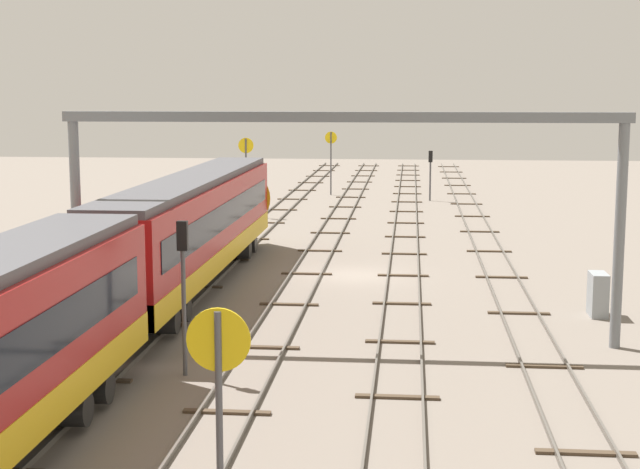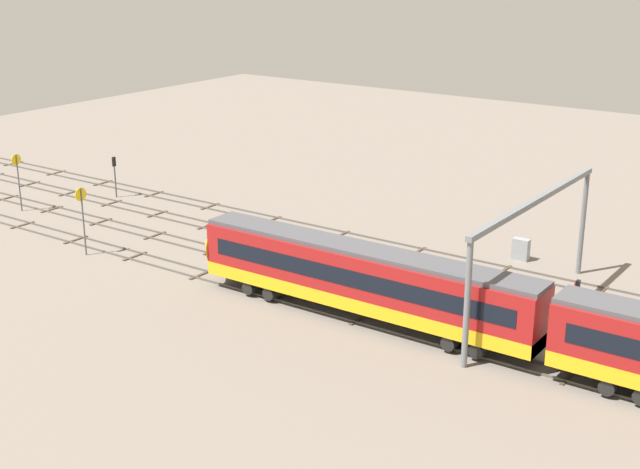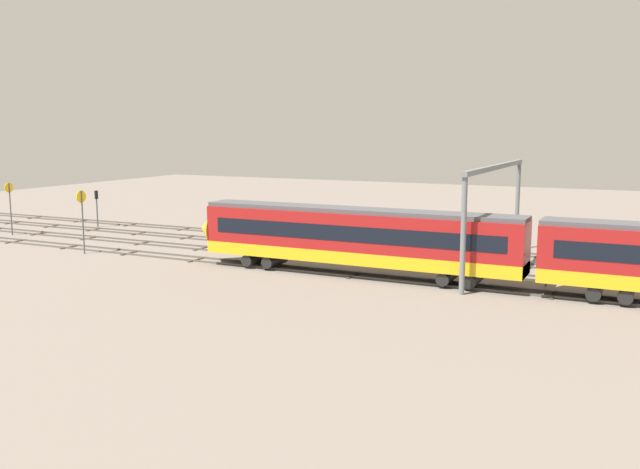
% 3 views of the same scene
% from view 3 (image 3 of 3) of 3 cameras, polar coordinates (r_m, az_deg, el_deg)
% --- Properties ---
extents(ground_plane, '(155.29, 155.29, 0.00)m').
position_cam_3_polar(ground_plane, '(58.21, 2.33, -1.81)').
color(ground_plane, slate).
extents(track_near_foreground, '(139.29, 2.40, 0.16)m').
position_cam_3_polar(track_near_foreground, '(64.44, 4.79, -0.74)').
color(track_near_foreground, '#59544C').
rests_on(track_near_foreground, ground).
extents(track_second_near, '(139.29, 2.40, 0.16)m').
position_cam_3_polar(track_second_near, '(60.26, 3.21, -1.38)').
color(track_second_near, '#59544C').
rests_on(track_second_near, ground).
extents(track_middle, '(139.29, 2.40, 0.16)m').
position_cam_3_polar(track_middle, '(56.14, 1.40, -2.12)').
color(track_middle, '#59544C').
rests_on(track_middle, ground).
extents(track_with_train, '(139.29, 2.40, 0.16)m').
position_cam_3_polar(track_with_train, '(52.10, -0.70, -2.97)').
color(track_with_train, '#59544C').
rests_on(track_with_train, ground).
extents(overhead_gantry, '(0.40, 19.29, 7.95)m').
position_cam_3_polar(overhead_gantry, '(53.96, 14.24, 3.63)').
color(overhead_gantry, slate).
rests_on(overhead_gantry, ground).
extents(speed_sign_mid_trackside, '(0.14, 1.00, 5.29)m').
position_cam_3_polar(speed_sign_mid_trackside, '(75.90, -24.14, 2.57)').
color(speed_sign_mid_trackside, '#4C4C51').
rests_on(speed_sign_mid_trackside, ground).
extents(speed_sign_far_trackside, '(0.14, 1.06, 5.44)m').
position_cam_3_polar(speed_sign_far_trackside, '(62.22, -18.96, 1.79)').
color(speed_sign_far_trackside, '#4C4C51').
rests_on(speed_sign_far_trackside, ground).
extents(signal_light_trackside_approach, '(0.31, 0.32, 4.79)m').
position_cam_3_polar(signal_light_trackside_approach, '(49.20, 18.21, -0.50)').
color(signal_light_trackside_approach, '#4C4C51').
rests_on(signal_light_trackside_approach, ground).
extents(signal_light_trackside_departure, '(0.31, 0.32, 3.96)m').
position_cam_3_polar(signal_light_trackside_departure, '(78.96, -17.89, 2.48)').
color(signal_light_trackside_departure, '#4C4C51').
rests_on(signal_light_trackside_departure, ground).
extents(relay_cabinet, '(1.30, 0.63, 1.69)m').
position_cam_3_polar(relay_cabinet, '(64.96, 11.79, -0.12)').
color(relay_cabinet, gray).
rests_on(relay_cabinet, ground).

